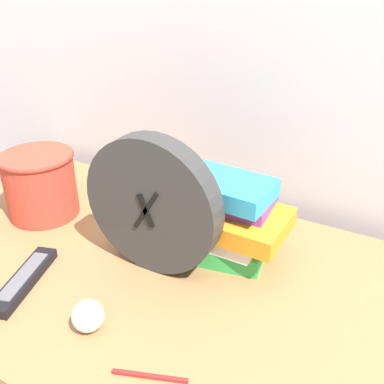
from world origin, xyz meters
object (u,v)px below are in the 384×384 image
object	(u,v)px
basket	(40,183)
book_stack	(226,219)
pen	(150,376)
tv_remote	(24,280)
crumpled_paper_ball	(88,316)
desk_clock	(152,205)

from	to	relation	value
basket	book_stack	bearing A→B (deg)	8.80
basket	pen	bearing A→B (deg)	-29.88
basket	tv_remote	size ratio (longest dim) A/B	0.89
crumpled_paper_ball	pen	bearing A→B (deg)	-13.56
book_stack	crumpled_paper_ball	size ratio (longest dim) A/B	4.45
book_stack	desk_clock	bearing A→B (deg)	-131.92
crumpled_paper_ball	pen	distance (m)	0.16
tv_remote	crumpled_paper_ball	size ratio (longest dim) A/B	3.54
basket	tv_remote	distance (m)	0.29
desk_clock	crumpled_paper_ball	size ratio (longest dim) A/B	5.10
book_stack	tv_remote	world-z (taller)	book_stack
desk_clock	tv_remote	size ratio (longest dim) A/B	1.44
desk_clock	crumpled_paper_ball	bearing A→B (deg)	-90.93
desk_clock	basket	distance (m)	0.37
crumpled_paper_ball	tv_remote	bearing A→B (deg)	170.73
desk_clock	pen	xyz separation A→B (m)	(0.15, -0.24, -0.14)
desk_clock	tv_remote	xyz separation A→B (m)	(-0.20, -0.18, -0.14)
tv_remote	desk_clock	bearing A→B (deg)	42.12
desk_clock	book_stack	size ratio (longest dim) A/B	1.15
pen	tv_remote	bearing A→B (deg)	168.82
basket	pen	xyz separation A→B (m)	(0.51, -0.29, -0.08)
crumpled_paper_ball	desk_clock	bearing A→B (deg)	89.07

